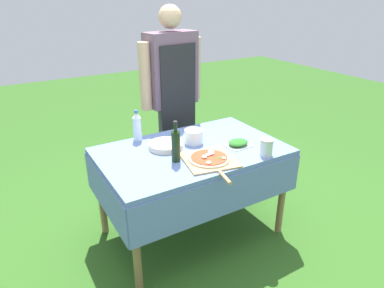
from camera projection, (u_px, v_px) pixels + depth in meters
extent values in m
plane|color=#2D5B1E|center=(192.00, 231.00, 2.76)|extent=(12.00, 12.00, 0.00)
cube|color=#607AB7|center=(192.00, 151.00, 2.47)|extent=(1.32, 0.83, 0.04)
cube|color=#607AB7|center=(225.00, 197.00, 2.21)|extent=(1.32, 0.01, 0.28)
cube|color=#607AB7|center=(166.00, 150.00, 2.87)|extent=(1.32, 0.01, 0.28)
cube|color=#607AB7|center=(104.00, 195.00, 2.23)|extent=(0.01, 0.83, 0.28)
cube|color=#607AB7|center=(260.00, 151.00, 2.85)|extent=(0.01, 0.83, 0.28)
cylinder|color=olive|center=(136.00, 249.00, 2.07)|extent=(0.05, 0.05, 0.69)
cylinder|color=olive|center=(282.00, 194.00, 2.63)|extent=(0.05, 0.05, 0.69)
cylinder|color=olive|center=(101.00, 195.00, 2.62)|extent=(0.05, 0.05, 0.69)
cylinder|color=olive|center=(228.00, 159.00, 3.18)|extent=(0.05, 0.05, 0.69)
cylinder|color=#4C4C51|center=(180.00, 144.00, 3.31)|extent=(0.12, 0.12, 0.84)
cylinder|color=#4C4C51|center=(166.00, 148.00, 3.22)|extent=(0.12, 0.12, 0.84)
cube|color=#6B5166|center=(171.00, 69.00, 2.96)|extent=(0.48, 0.25, 0.63)
cube|color=#232326|center=(179.00, 98.00, 2.99)|extent=(0.36, 0.06, 0.91)
cylinder|color=tan|center=(195.00, 69.00, 3.13)|extent=(0.10, 0.10, 0.56)
cylinder|color=tan|center=(145.00, 77.00, 2.82)|extent=(0.10, 0.10, 0.56)
sphere|color=tan|center=(170.00, 17.00, 2.79)|extent=(0.19, 0.19, 0.19)
cube|color=tan|center=(209.00, 160.00, 2.30)|extent=(0.39, 0.39, 0.01)
cylinder|color=tan|center=(225.00, 177.00, 2.08)|extent=(0.05, 0.16, 0.02)
cylinder|color=beige|center=(209.00, 158.00, 2.29)|extent=(0.28, 0.28, 0.01)
cylinder|color=#D14223|center=(209.00, 157.00, 2.29)|extent=(0.25, 0.25, 0.00)
ellipsoid|color=white|center=(209.00, 162.00, 2.20)|extent=(0.05, 0.05, 0.01)
ellipsoid|color=white|center=(212.00, 153.00, 2.32)|extent=(0.05, 0.04, 0.02)
ellipsoid|color=white|center=(211.00, 153.00, 2.33)|extent=(0.04, 0.04, 0.02)
ellipsoid|color=white|center=(211.00, 151.00, 2.35)|extent=(0.06, 0.06, 0.01)
ellipsoid|color=white|center=(204.00, 157.00, 2.27)|extent=(0.05, 0.05, 0.02)
ellipsoid|color=white|center=(208.00, 155.00, 2.30)|extent=(0.04, 0.04, 0.01)
ellipsoid|color=white|center=(224.00, 158.00, 2.26)|extent=(0.04, 0.04, 0.01)
ellipsoid|color=#286B23|center=(221.00, 157.00, 2.27)|extent=(0.04, 0.03, 0.00)
ellipsoid|color=#286B23|center=(206.00, 157.00, 2.28)|extent=(0.02, 0.03, 0.00)
ellipsoid|color=#286B23|center=(220.00, 159.00, 2.25)|extent=(0.01, 0.02, 0.00)
cylinder|color=black|center=(176.00, 147.00, 2.26)|extent=(0.06, 0.06, 0.21)
cylinder|color=black|center=(175.00, 128.00, 2.20)|extent=(0.02, 0.02, 0.06)
cylinder|color=#232326|center=(175.00, 122.00, 2.19)|extent=(0.03, 0.03, 0.02)
cylinder|color=silver|center=(137.00, 129.00, 2.59)|extent=(0.07, 0.07, 0.18)
cone|color=silver|center=(136.00, 115.00, 2.54)|extent=(0.07, 0.07, 0.04)
cylinder|color=#335BB2|center=(136.00, 111.00, 2.53)|extent=(0.03, 0.03, 0.02)
cube|color=silver|center=(238.00, 145.00, 2.52)|extent=(0.19, 0.16, 0.01)
ellipsoid|color=#286B23|center=(238.00, 143.00, 2.51)|extent=(0.16, 0.13, 0.04)
cylinder|color=silver|center=(194.00, 136.00, 2.55)|extent=(0.14, 0.14, 0.11)
cylinder|color=beige|center=(166.00, 148.00, 2.48)|extent=(0.25, 0.25, 0.00)
cylinder|color=beige|center=(166.00, 147.00, 2.48)|extent=(0.25, 0.25, 0.00)
cylinder|color=beige|center=(166.00, 146.00, 2.48)|extent=(0.25, 0.25, 0.00)
cylinder|color=beige|center=(166.00, 146.00, 2.48)|extent=(0.25, 0.25, 0.00)
cylinder|color=beige|center=(166.00, 145.00, 2.48)|extent=(0.25, 0.25, 0.00)
cylinder|color=beige|center=(166.00, 144.00, 2.47)|extent=(0.25, 0.25, 0.00)
cylinder|color=beige|center=(166.00, 144.00, 2.47)|extent=(0.25, 0.25, 0.00)
cylinder|color=beige|center=(166.00, 143.00, 2.47)|extent=(0.24, 0.24, 0.00)
cylinder|color=silver|center=(266.00, 148.00, 2.35)|extent=(0.09, 0.09, 0.11)
cylinder|color=#D14223|center=(266.00, 150.00, 2.36)|extent=(0.08, 0.08, 0.08)
cylinder|color=#B7B2A3|center=(267.00, 140.00, 2.33)|extent=(0.09, 0.09, 0.01)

